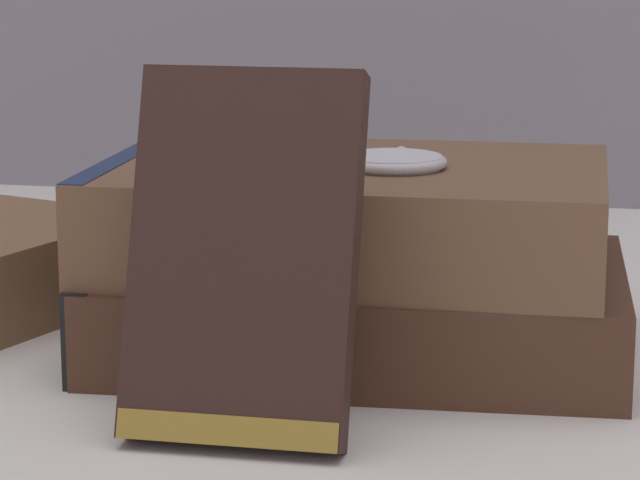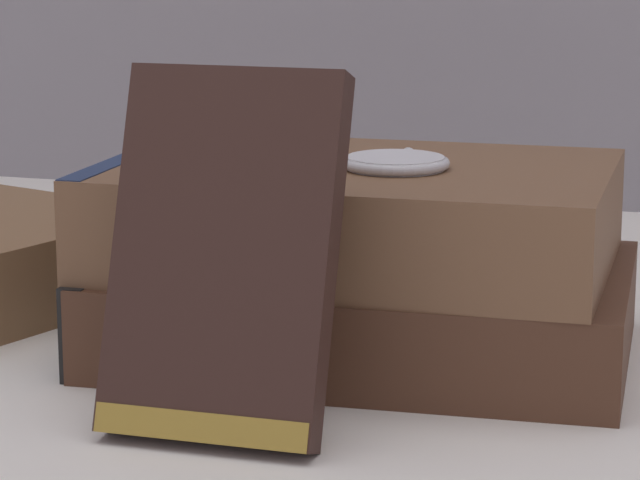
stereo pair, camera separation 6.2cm
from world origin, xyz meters
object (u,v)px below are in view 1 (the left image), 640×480
(book_leaning_front, at_px, (243,269))
(book_flat_top, at_px, (341,213))
(reading_glasses, at_px, (359,276))
(pocket_watch, at_px, (393,161))
(book_flat_bottom, at_px, (348,307))

(book_leaning_front, bearing_deg, book_flat_top, 82.54)
(reading_glasses, bearing_deg, pocket_watch, -85.75)
(book_flat_bottom, xyz_separation_m, book_flat_top, (-0.00, 0.00, 0.05))
(book_leaning_front, bearing_deg, reading_glasses, 90.32)
(book_leaning_front, bearing_deg, pocket_watch, 70.13)
(book_leaning_front, height_order, pocket_watch, book_leaning_front)
(book_flat_top, height_order, book_leaning_front, book_leaning_front)
(book_flat_bottom, height_order, reading_glasses, book_flat_bottom)
(book_flat_bottom, xyz_separation_m, book_leaning_front, (-0.02, -0.13, 0.05))
(book_flat_top, distance_m, reading_glasses, 0.16)
(book_flat_bottom, relative_size, book_flat_top, 1.06)
(book_flat_bottom, distance_m, book_leaning_front, 0.14)
(book_flat_top, relative_size, pocket_watch, 4.53)
(reading_glasses, bearing_deg, book_leaning_front, -101.27)
(book_flat_bottom, bearing_deg, reading_glasses, 94.72)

